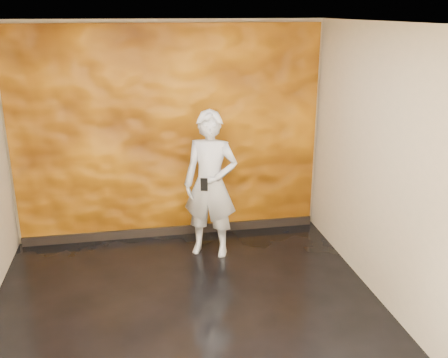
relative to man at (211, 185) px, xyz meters
The scene contains 5 objects.
room 1.47m from the man, 107.94° to the right, with size 4.02×4.02×2.81m.
feature_wall 0.91m from the man, 123.72° to the left, with size 3.90×0.06×2.75m, color orange.
baseboard 1.12m from the man, 125.45° to the left, with size 3.90×0.04×0.12m, color black.
man is the anchor object (origin of this frame).
phone 0.29m from the man, 114.25° to the right, with size 0.08×0.02×0.15m, color black.
Camera 1 is at (-0.45, -4.28, 2.91)m, focal length 40.00 mm.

